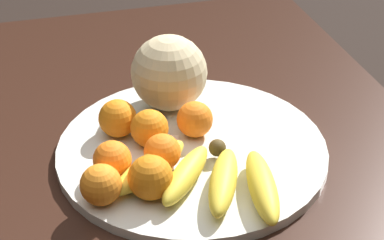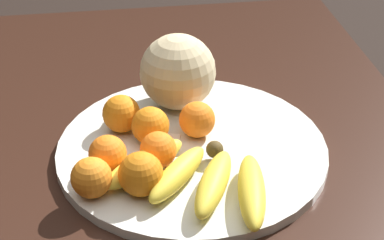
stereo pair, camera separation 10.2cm
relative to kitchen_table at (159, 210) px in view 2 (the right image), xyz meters
The scene contains 12 objects.
kitchen_table is the anchor object (origin of this frame).
fruit_bowl 0.13m from the kitchen_table, 82.14° to the right, with size 0.44×0.44×0.02m.
melon 0.24m from the kitchen_table, 21.02° to the right, with size 0.13×0.13×0.13m.
banana_bunch 0.18m from the kitchen_table, 152.78° to the right, with size 0.24×0.25×0.04m.
orange_front_left 0.16m from the kitchen_table, 11.49° to the left, with size 0.06×0.06×0.06m.
orange_front_right 0.19m from the kitchen_table, 162.04° to the left, with size 0.07×0.07×0.07m.
orange_mid_center 0.17m from the kitchen_table, 62.14° to the right, with size 0.06×0.06×0.06m.
orange_back_left 0.18m from the kitchen_table, 115.01° to the left, with size 0.06×0.06×0.06m.
orange_back_right 0.18m from the kitchen_table, 35.20° to the left, with size 0.06×0.06×0.06m.
orange_top_small 0.16m from the kitchen_table, behind, with size 0.06×0.06×0.06m.
orange_side_extra 0.21m from the kitchen_table, 131.99° to the left, with size 0.06×0.06×0.06m.
produce_tag 0.13m from the kitchen_table, 93.54° to the right, with size 0.10×0.07×0.00m.
Camera 2 is at (-0.84, 0.07, 1.39)m, focal length 60.00 mm.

